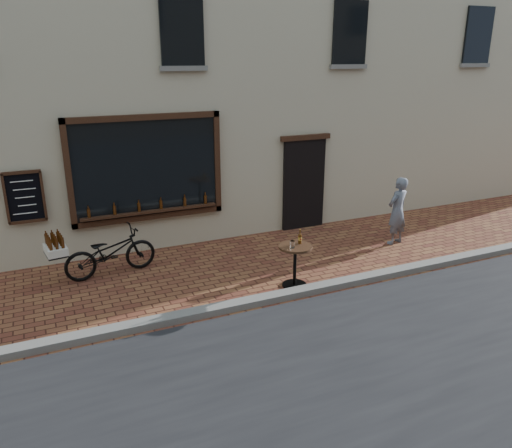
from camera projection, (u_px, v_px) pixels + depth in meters
name	position (u px, v px, depth m)	size (l,w,h in m)	color
ground	(304.00, 300.00, 8.82)	(90.00, 90.00, 0.00)	#5D2B1E
kerb	(298.00, 292.00, 8.98)	(90.00, 0.25, 0.12)	slate
shop_building	(186.00, 18.00, 12.83)	(28.00, 6.20, 10.00)	#B8AC91
cargo_bicycle	(108.00, 252.00, 9.68)	(2.11, 0.86, 1.00)	black
bistro_table	(295.00, 257.00, 9.19)	(0.63, 0.63, 1.07)	black
pedestrian	(397.00, 211.00, 11.25)	(0.56, 0.37, 1.55)	slate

